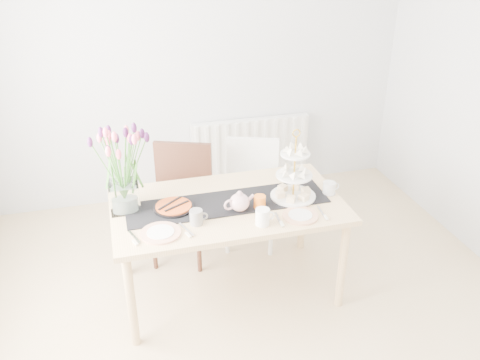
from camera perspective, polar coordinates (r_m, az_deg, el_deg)
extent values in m
plane|color=tan|center=(3.53, 3.32, -18.22)|extent=(4.50, 4.50, 0.00)
plane|color=silver|center=(4.81, -4.82, 12.65)|extent=(4.00, 0.00, 4.00)
cube|color=white|center=(5.14, 1.17, 3.69)|extent=(1.20, 0.08, 0.60)
cube|color=tan|center=(3.54, -1.38, -2.92)|extent=(1.60, 0.90, 0.04)
cylinder|color=tan|center=(3.38, -12.13, -13.18)|extent=(0.06, 0.06, 0.71)
cylinder|color=tan|center=(3.67, 11.43, -9.31)|extent=(0.06, 0.06, 0.71)
cylinder|color=tan|center=(3.99, -12.96, -6.21)|extent=(0.06, 0.06, 0.71)
cylinder|color=tan|center=(4.24, 7.05, -3.46)|extent=(0.06, 0.06, 0.71)
cube|color=#3A1D15|center=(4.06, -6.82, -3.00)|extent=(0.60, 0.60, 0.04)
cube|color=#3A1D15|center=(4.13, -6.38, 1.37)|extent=(0.45, 0.20, 0.44)
cylinder|color=#3A1D15|center=(4.08, -9.64, -7.13)|extent=(0.04, 0.04, 0.46)
cylinder|color=#3A1D15|center=(4.01, -4.63, -7.51)|extent=(0.04, 0.04, 0.46)
cylinder|color=#3A1D15|center=(4.37, -8.45, -4.48)|extent=(0.04, 0.04, 0.46)
cylinder|color=#3A1D15|center=(4.30, -3.78, -4.79)|extent=(0.04, 0.04, 0.46)
cube|color=white|center=(4.23, 1.22, -1.82)|extent=(0.56, 0.56, 0.04)
cube|color=white|center=(4.30, 1.42, 2.14)|extent=(0.43, 0.19, 0.42)
cylinder|color=white|center=(4.21, -1.42, -5.71)|extent=(0.04, 0.04, 0.43)
cylinder|color=white|center=(4.20, 3.50, -5.92)|extent=(0.04, 0.04, 0.43)
cylinder|color=white|center=(4.52, -0.94, -3.22)|extent=(0.04, 0.04, 0.43)
cylinder|color=white|center=(4.50, 3.63, -3.41)|extent=(0.04, 0.04, 0.43)
cube|color=black|center=(3.53, -1.39, -2.58)|extent=(1.40, 0.35, 0.01)
cube|color=silver|center=(3.51, -12.87, -1.80)|extent=(0.20, 0.20, 0.20)
cylinder|color=gold|center=(3.51, 6.14, 1.34)|extent=(0.01, 0.01, 0.47)
cylinder|color=white|center=(3.61, 5.97, -1.77)|extent=(0.32, 0.32, 0.01)
cylinder|color=white|center=(3.53, 6.09, 0.57)|extent=(0.26, 0.26, 0.01)
cylinder|color=white|center=(3.47, 6.22, 2.92)|extent=(0.20, 0.20, 0.01)
cylinder|color=silver|center=(3.69, 9.97, -0.89)|extent=(0.09, 0.09, 0.09)
cylinder|color=black|center=(3.48, -7.45, -3.13)|extent=(0.27, 0.27, 0.02)
cylinder|color=#D0491D|center=(3.47, -7.47, -2.89)|extent=(0.24, 0.24, 0.01)
cylinder|color=slate|center=(3.29, -4.94, -4.18)|extent=(0.09, 0.09, 0.10)
cylinder|color=white|center=(3.27, 2.54, -4.16)|extent=(0.10, 0.10, 0.11)
cylinder|color=orange|center=(3.45, 2.23, -2.51)|extent=(0.11, 0.11, 0.10)
cylinder|color=silver|center=(3.24, -8.90, -5.90)|extent=(0.33, 0.33, 0.01)
cylinder|color=silver|center=(3.40, 6.78, -4.00)|extent=(0.26, 0.26, 0.01)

